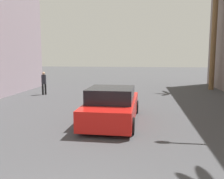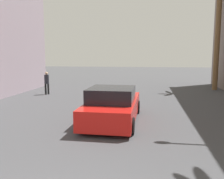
% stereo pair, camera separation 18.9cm
% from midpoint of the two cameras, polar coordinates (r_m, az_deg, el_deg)
% --- Properties ---
extents(ground_plane, '(95.25, 95.25, 0.00)m').
position_cam_midpoint_polar(ground_plane, '(13.37, 2.74, -4.77)').
color(ground_plane, '#424244').
extents(car_lead, '(2.25, 5.00, 1.56)m').
position_cam_midpoint_polar(car_lead, '(11.00, 0.64, -3.79)').
color(car_lead, black).
rests_on(car_lead, ground).
extents(palm_tree_far_right, '(3.00, 2.70, 8.86)m').
position_cam_midpoint_polar(palm_tree_far_right, '(22.85, 23.30, 12.94)').
color(palm_tree_far_right, brown).
rests_on(palm_tree_far_right, ground).
extents(pedestrian_far_left, '(0.47, 0.47, 1.69)m').
position_cam_midpoint_polar(pedestrian_far_left, '(19.14, -14.43, 1.83)').
color(pedestrian_far_left, black).
rests_on(pedestrian_far_left, ground).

